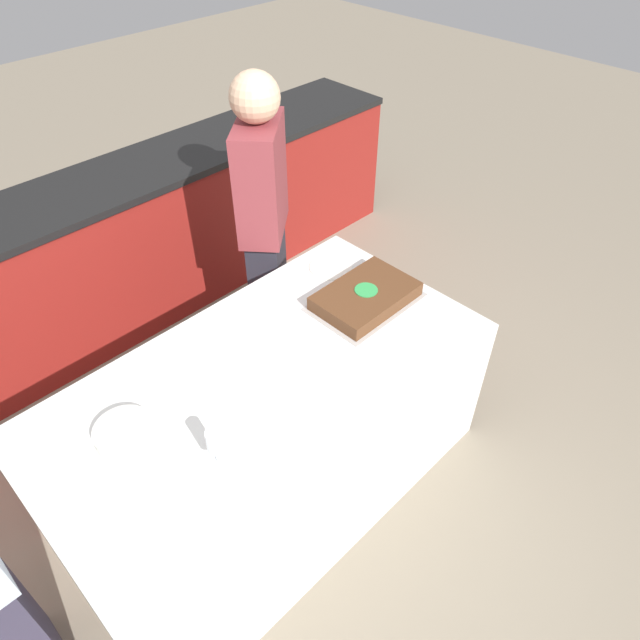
{
  "coord_description": "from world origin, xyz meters",
  "views": [
    {
      "loc": [
        -0.93,
        -1.24,
        2.42
      ],
      "look_at": [
        0.31,
        0.0,
        0.84
      ],
      "focal_mm": 32.0,
      "sensor_mm": 36.0,
      "label": 1
    }
  ],
  "objects_px": {
    "plate_stack": "(125,433)",
    "person_cutting_cake": "(264,225)",
    "wine_glass": "(214,443)",
    "cake": "(366,296)"
  },
  "relations": [
    {
      "from": "plate_stack",
      "to": "wine_glass",
      "type": "xyz_separation_m",
      "value": [
        0.17,
        -0.31,
        0.08
      ]
    },
    {
      "from": "wine_glass",
      "to": "person_cutting_cake",
      "type": "xyz_separation_m",
      "value": [
        1.0,
        0.91,
        -0.01
      ]
    },
    {
      "from": "wine_glass",
      "to": "person_cutting_cake",
      "type": "height_order",
      "value": "person_cutting_cake"
    },
    {
      "from": "cake",
      "to": "plate_stack",
      "type": "height_order",
      "value": "cake"
    },
    {
      "from": "cake",
      "to": "plate_stack",
      "type": "distance_m",
      "value": 1.17
    },
    {
      "from": "plate_stack",
      "to": "person_cutting_cake",
      "type": "bearing_deg",
      "value": 27.02
    },
    {
      "from": "cake",
      "to": "wine_glass",
      "type": "bearing_deg",
      "value": -168.0
    },
    {
      "from": "plate_stack",
      "to": "person_cutting_cake",
      "type": "xyz_separation_m",
      "value": [
        1.17,
        0.6,
        0.07
      ]
    },
    {
      "from": "plate_stack",
      "to": "wine_glass",
      "type": "distance_m",
      "value": 0.36
    },
    {
      "from": "plate_stack",
      "to": "person_cutting_cake",
      "type": "relative_size",
      "value": 0.13
    }
  ]
}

